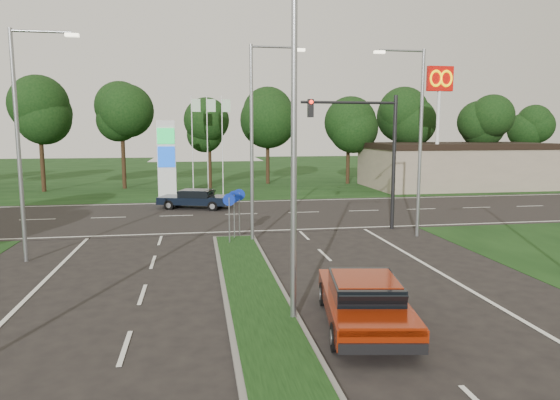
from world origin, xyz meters
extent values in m
cube|color=black|center=(0.00, 55.00, 0.00)|extent=(160.00, 50.00, 0.02)
cube|color=black|center=(0.00, 24.00, 0.00)|extent=(160.00, 12.00, 0.02)
cube|color=slate|center=(0.00, 4.00, 0.06)|extent=(2.00, 26.00, 0.12)
cube|color=gray|center=(22.00, 36.00, 2.00)|extent=(16.00, 9.00, 4.00)
cylinder|color=gray|center=(0.80, 6.00, 4.50)|extent=(0.16, 0.16, 9.00)
cylinder|color=gray|center=(0.80, 16.00, 4.50)|extent=(0.16, 0.16, 9.00)
cylinder|color=gray|center=(1.90, 16.00, 8.90)|extent=(2.20, 0.10, 0.10)
cube|color=#FFF2CC|center=(3.00, 16.00, 8.80)|extent=(0.50, 0.22, 0.12)
cylinder|color=gray|center=(-8.50, 14.00, 4.50)|extent=(0.16, 0.16, 9.00)
cylinder|color=gray|center=(-7.40, 14.00, 8.90)|extent=(2.20, 0.10, 0.10)
cube|color=#FFF2CC|center=(-6.30, 14.00, 8.80)|extent=(0.50, 0.22, 0.12)
cylinder|color=gray|center=(9.00, 16.00, 4.50)|extent=(0.16, 0.16, 9.00)
cylinder|color=gray|center=(7.90, 16.00, 8.90)|extent=(2.20, 0.10, 0.10)
cube|color=#FFF2CC|center=(6.80, 16.00, 8.80)|extent=(0.50, 0.22, 0.12)
cylinder|color=black|center=(8.50, 18.00, 3.50)|extent=(0.20, 0.20, 7.00)
cylinder|color=black|center=(6.00, 18.00, 6.60)|extent=(5.00, 0.14, 0.14)
cube|color=black|center=(4.00, 18.00, 6.30)|extent=(0.28, 0.28, 0.90)
sphere|color=#FF190C|center=(4.00, 17.82, 6.60)|extent=(0.20, 0.20, 0.20)
cylinder|color=gray|center=(-0.30, 15.50, 1.10)|extent=(0.06, 0.06, 2.20)
cylinder|color=#0C26A5|center=(-0.30, 15.50, 2.10)|extent=(0.56, 0.04, 0.56)
cylinder|color=gray|center=(0.00, 16.50, 1.10)|extent=(0.06, 0.06, 2.20)
cylinder|color=#0C26A5|center=(0.00, 16.50, 2.10)|extent=(0.56, 0.04, 0.56)
cylinder|color=gray|center=(0.30, 17.20, 1.10)|extent=(0.06, 0.06, 2.20)
cylinder|color=#0C26A5|center=(0.30, 17.20, 2.10)|extent=(0.56, 0.04, 0.56)
cube|color=silver|center=(-4.00, 33.00, 3.00)|extent=(1.40, 0.30, 6.00)
cube|color=#0CA53F|center=(-4.00, 32.82, 4.80)|extent=(1.30, 0.08, 1.20)
cube|color=#0C3FBF|center=(-4.00, 32.82, 3.20)|extent=(1.30, 0.08, 1.60)
cylinder|color=silver|center=(-2.00, 34.00, 4.00)|extent=(0.08, 0.08, 8.00)
cube|color=#B2D8B2|center=(-1.65, 34.00, 7.20)|extent=(0.70, 0.02, 1.00)
cylinder|color=silver|center=(-0.80, 34.00, 4.00)|extent=(0.08, 0.08, 8.00)
cube|color=#B2D8B2|center=(-0.45, 34.00, 7.20)|extent=(0.70, 0.02, 1.00)
cylinder|color=silver|center=(0.40, 34.00, 4.00)|extent=(0.08, 0.08, 8.00)
cube|color=#B2D8B2|center=(0.75, 34.00, 7.20)|extent=(0.70, 0.02, 1.00)
cylinder|color=silver|center=(18.00, 32.00, 5.00)|extent=(0.30, 0.30, 10.00)
cube|color=#BF0C07|center=(18.00, 32.00, 9.40)|extent=(2.20, 0.35, 2.00)
torus|color=#FFC600|center=(17.55, 31.78, 9.40)|extent=(1.06, 0.16, 1.06)
torus|color=#FFC600|center=(18.45, 31.78, 9.40)|extent=(1.06, 0.16, 1.06)
cylinder|color=black|center=(0.00, 40.00, 2.20)|extent=(0.36, 0.36, 4.40)
sphere|color=black|center=(0.00, 40.00, 6.50)|extent=(6.00, 6.00, 6.00)
sphere|color=black|center=(0.30, 39.80, 7.50)|extent=(4.80, 4.80, 4.80)
cube|color=maroon|center=(2.60, 5.41, 0.61)|extent=(2.77, 5.16, 0.50)
cube|color=black|center=(2.58, 5.32, 1.09)|extent=(2.03, 2.40, 0.47)
cube|color=maroon|center=(2.58, 5.32, 1.33)|extent=(1.87, 2.00, 0.04)
cylinder|color=black|center=(1.94, 7.11, 0.35)|extent=(0.33, 0.72, 0.69)
cylinder|color=black|center=(3.76, 6.81, 0.35)|extent=(0.33, 0.72, 0.69)
cylinder|color=black|center=(1.43, 4.01, 0.35)|extent=(0.33, 0.72, 0.69)
cylinder|color=black|center=(3.25, 3.71, 0.35)|extent=(0.33, 0.72, 0.69)
cube|color=black|center=(-1.87, 26.79, 0.58)|extent=(5.03, 3.31, 0.48)
cube|color=black|center=(-1.78, 26.76, 1.04)|extent=(2.47, 2.20, 0.45)
cube|color=black|center=(-1.78, 26.76, 1.26)|extent=(2.08, 1.99, 0.04)
cylinder|color=black|center=(-3.56, 26.44, 0.33)|extent=(0.69, 0.41, 0.66)
cylinder|color=black|center=(-3.00, 28.10, 0.33)|extent=(0.69, 0.41, 0.66)
cylinder|color=black|center=(-0.74, 25.48, 0.33)|extent=(0.69, 0.41, 0.66)
cylinder|color=black|center=(-0.17, 27.14, 0.33)|extent=(0.69, 0.41, 0.66)
camera|label=1|loc=(-1.71, -6.79, 5.15)|focal=32.00mm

